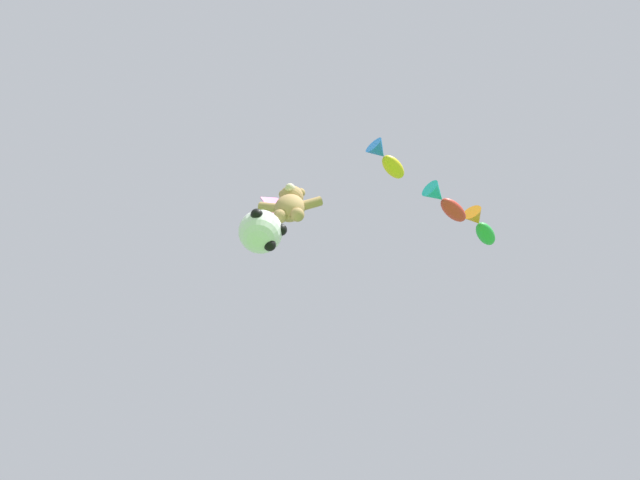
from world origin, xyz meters
TOP-DOWN VIEW (x-y plane):
  - teddy_bear_kite at (0.96, 4.07)m, footprint 1.85×0.81m
  - soccer_ball_kite at (0.36, 3.95)m, footprint 1.20×1.19m
  - fish_kite_goldfin at (3.91, 3.59)m, footprint 1.31×1.47m
  - fish_kite_crimson at (5.75, 5.20)m, footprint 1.59×1.65m
  - fish_kite_emerald at (7.37, 6.78)m, footprint 1.38×1.71m
  - diamond_kite at (-0.08, 5.70)m, footprint 1.02×0.85m

SIDE VIEW (x-z plane):
  - soccer_ball_kite at x=0.36m, z-range 10.01..11.11m
  - teddy_bear_kite at x=0.96m, z-range 11.42..13.29m
  - fish_kite_crimson at x=5.75m, z-range 13.66..14.31m
  - fish_kite_goldfin at x=3.91m, z-range 13.76..14.39m
  - fish_kite_emerald at x=7.37m, z-range 14.72..15.43m
  - diamond_kite at x=-0.08m, z-range 14.65..17.30m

